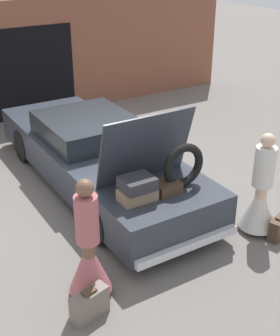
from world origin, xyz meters
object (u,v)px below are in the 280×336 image
Objects in this scene: suitcase_beside_right_person at (279,228)px; car at (97,155)px; person_right at (260,197)px; suitcase_beside_left_person at (90,304)px; person_left at (89,255)px.

car is at bearing 117.37° from suitcase_beside_right_person.
person_right is 3.15× the size of suitcase_beside_left_person.
suitcase_beside_left_person is at bearing -118.50° from car.
person_left reaches higher than suitcase_beside_right_person.
person_right is (1.42, -2.63, 0.00)m from car.
person_left is 3.20× the size of suitcase_beside_left_person.
person_left is at bearing 62.66° from suitcase_beside_left_person.
suitcase_beside_left_person is (-0.19, -0.36, -0.40)m from person_left.
car is 3.38m from suitcase_beside_left_person.
person_right reaches higher than suitcase_beside_left_person.
person_right is at bearing 6.10° from suitcase_beside_left_person.
person_left is at bearing 96.99° from person_right.
car reaches higher than suitcase_beside_left_person.
car is 3.36× the size of person_left.
suitcase_beside_left_person is (-3.02, -0.32, -0.39)m from person_right.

